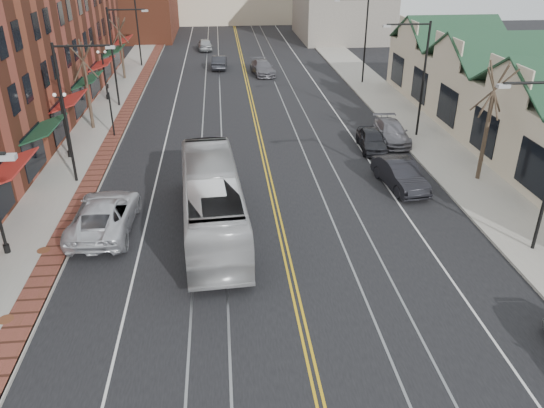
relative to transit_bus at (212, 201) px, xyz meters
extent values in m
plane|color=black|center=(3.34, -9.47, -1.61)|extent=(160.00, 160.00, 0.00)
cube|color=gray|center=(-8.66, 10.53, -1.53)|extent=(4.00, 120.00, 0.15)
cube|color=gray|center=(15.34, 10.53, -1.53)|extent=(4.00, 120.00, 0.15)
cube|color=beige|center=(21.34, 10.53, 0.69)|extent=(8.00, 36.00, 4.60)
cube|color=#999999|center=(-5.16, -9.47, 6.24)|extent=(0.50, 0.25, 0.15)
cylinder|color=black|center=(-8.16, 6.53, 2.54)|extent=(0.16, 0.16, 8.00)
cylinder|color=black|center=(-6.66, 6.53, 6.34)|extent=(3.00, 0.12, 0.12)
cube|color=#999999|center=(-5.16, 6.53, 6.24)|extent=(0.50, 0.25, 0.15)
cylinder|color=black|center=(-8.16, 22.53, 2.54)|extent=(0.16, 0.16, 8.00)
cylinder|color=black|center=(-6.66, 22.53, 6.34)|extent=(3.00, 0.12, 0.12)
cube|color=#999999|center=(-5.16, 22.53, 6.24)|extent=(0.50, 0.25, 0.15)
cylinder|color=black|center=(-8.16, 38.53, 2.54)|extent=(0.16, 0.16, 8.00)
cylinder|color=black|center=(13.34, -3.47, 6.34)|extent=(3.00, 0.12, 0.12)
cube|color=#999999|center=(11.84, -3.47, 6.24)|extent=(0.50, 0.25, 0.15)
cylinder|color=black|center=(14.84, 12.53, 2.54)|extent=(0.16, 0.16, 8.00)
cylinder|color=black|center=(13.34, 12.53, 6.34)|extent=(3.00, 0.12, 0.12)
cube|color=#999999|center=(11.84, 12.53, 6.24)|extent=(0.50, 0.25, 0.15)
cylinder|color=black|center=(14.84, 28.53, 2.54)|extent=(0.16, 0.16, 8.00)
cube|color=#999999|center=(11.84, 28.53, 6.24)|extent=(0.50, 0.25, 0.15)
cylinder|color=black|center=(-9.46, -1.47, -1.26)|extent=(0.28, 0.28, 0.40)
cylinder|color=black|center=(-9.46, 10.53, -1.26)|extent=(0.28, 0.28, 0.40)
cylinder|color=black|center=(-9.46, 10.53, 0.54)|extent=(0.14, 0.14, 4.00)
cube|color=black|center=(-9.46, 10.53, 2.54)|extent=(0.60, 0.06, 0.06)
sphere|color=white|center=(-9.76, 10.53, 2.69)|extent=(0.24, 0.24, 0.24)
sphere|color=white|center=(-9.16, 10.53, 2.69)|extent=(0.24, 0.24, 0.24)
cylinder|color=black|center=(-9.46, 24.53, -1.26)|extent=(0.28, 0.28, 0.40)
cylinder|color=black|center=(-9.46, 24.53, 0.54)|extent=(0.14, 0.14, 4.00)
cube|color=black|center=(-9.46, 24.53, 2.54)|extent=(0.60, 0.06, 0.06)
sphere|color=white|center=(-9.76, 24.53, 2.69)|extent=(0.24, 0.24, 0.24)
sphere|color=white|center=(-9.16, 24.53, 2.69)|extent=(0.24, 0.24, 0.24)
cylinder|color=#382B21|center=(-9.16, 16.53, 0.99)|extent=(0.24, 0.24, 4.90)
cylinder|color=#382B21|center=(-9.16, 16.53, 3.54)|extent=(0.58, 1.37, 2.90)
cylinder|color=#382B21|center=(-9.16, 16.53, 3.54)|extent=(1.60, 0.66, 2.78)
cylinder|color=#382B21|center=(-9.16, 16.53, 3.54)|extent=(0.53, 1.23, 2.96)
cylinder|color=#382B21|center=(-9.16, 16.53, 3.54)|extent=(1.69, 1.03, 2.64)
cylinder|color=#382B21|center=(-9.16, 16.53, 3.54)|extent=(1.78, 1.29, 2.48)
cylinder|color=#382B21|center=(-9.16, 32.53, 0.82)|extent=(0.24, 0.24, 4.55)
cylinder|color=#382B21|center=(-9.16, 32.53, 3.19)|extent=(0.55, 1.28, 2.69)
cylinder|color=#382B21|center=(-9.16, 32.53, 3.19)|extent=(1.49, 0.62, 2.58)
cylinder|color=#382B21|center=(-9.16, 32.53, 3.19)|extent=(0.50, 1.15, 2.75)
cylinder|color=#382B21|center=(-9.16, 32.53, 3.19)|extent=(1.57, 0.97, 2.45)
cylinder|color=#382B21|center=(-9.16, 32.53, 3.19)|extent=(1.66, 1.20, 2.30)
cylinder|color=#382B21|center=(15.84, 4.53, 1.17)|extent=(0.24, 0.24, 5.25)
cylinder|color=#382B21|center=(15.84, 4.53, 3.89)|extent=(0.61, 1.46, 3.10)
cylinder|color=#382B21|center=(15.84, 4.53, 3.89)|extent=(1.70, 0.70, 2.97)
cylinder|color=#382B21|center=(15.84, 4.53, 3.89)|extent=(0.56, 1.31, 3.17)
cylinder|color=#382B21|center=(15.84, 4.53, 3.89)|extent=(1.80, 1.10, 2.82)
cylinder|color=#382B21|center=(15.84, 4.53, 3.89)|extent=(1.90, 1.37, 2.65)
cylinder|color=#592D19|center=(-7.86, -6.47, -1.45)|extent=(0.60, 0.60, 0.02)
cylinder|color=#592D19|center=(-7.86, -1.47, -1.45)|extent=(0.60, 0.60, 0.02)
cylinder|color=black|center=(-7.26, 14.53, 0.14)|extent=(0.12, 0.12, 3.20)
imported|color=black|center=(-7.26, 14.53, 1.89)|extent=(0.18, 0.15, 0.90)
imported|color=#BABABD|center=(0.00, 0.00, 0.00)|extent=(3.41, 11.68, 3.21)
imported|color=silver|center=(-5.35, 0.50, -0.75)|extent=(3.00, 6.24, 1.72)
imported|color=black|center=(10.84, 4.06, -0.82)|extent=(2.32, 4.98, 1.58)
imported|color=slate|center=(12.64, 11.69, -0.89)|extent=(2.21, 5.00, 1.43)
imported|color=black|center=(10.84, 10.30, -0.90)|extent=(1.94, 4.27, 1.42)
imported|color=black|center=(0.64, 36.70, -0.88)|extent=(1.79, 4.48, 1.45)
imported|color=slate|center=(5.19, 33.28, -0.87)|extent=(2.67, 5.30, 1.48)
imported|color=#9EA2A5|center=(-1.15, 47.75, -0.86)|extent=(2.15, 4.52, 1.49)
camera|label=1|loc=(0.66, -23.36, 11.52)|focal=35.00mm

